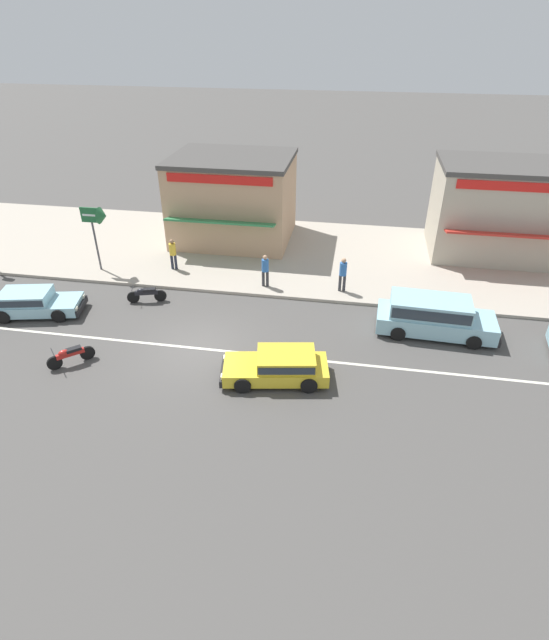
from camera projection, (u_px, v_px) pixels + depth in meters
name	position (u px, v px, depth m)	size (l,w,h in m)	color
ground_plane	(198.00, 348.00, 19.95)	(160.00, 160.00, 0.00)	#4C4947
lane_centre_stripe	(198.00, 348.00, 19.95)	(50.40, 0.14, 0.01)	silver
kerb_strip	(249.00, 251.00, 27.96)	(68.00, 10.00, 0.15)	#ADA393
hatchback_yellow_2	(279.00, 365.00, 18.00)	(4.08, 2.22, 1.10)	yellow
hatchback_pale_blue_3	(33.00, 302.00, 21.97)	(4.15, 2.38, 1.10)	#93C6D6
minivan_pale_blue_4	(433.00, 315.00, 20.52)	(4.94, 2.09, 1.56)	#93C6D6
motorcycle_0	(146.00, 294.00, 22.95)	(1.74, 0.75, 0.80)	black
motorcycle_1	(70.00, 355.00, 18.84)	(1.38, 1.27, 0.80)	black
arrow_signboard	(101.00, 218.00, 24.23)	(1.34, 0.82, 3.34)	#4C4C51
pedestrian_near_clock	(265.00, 268.00, 23.72)	(0.34, 0.34, 1.61)	#333338
pedestrian_mid_kerb	(343.00, 272.00, 23.26)	(0.34, 0.34, 1.69)	#333338
pedestrian_by_shop	(173.00, 252.00, 25.33)	(0.34, 0.34, 1.63)	#232838
shopfront_corner_warung	(499.00, 209.00, 26.37)	(6.77, 5.42, 4.87)	#B2A893
shopfront_mid_block	(233.00, 198.00, 28.23)	(6.60, 6.14, 4.71)	tan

